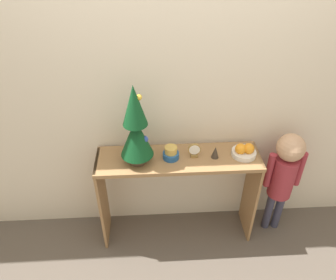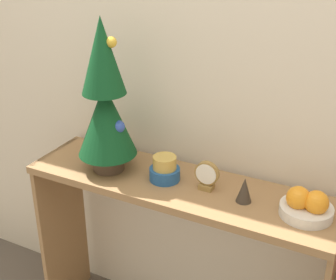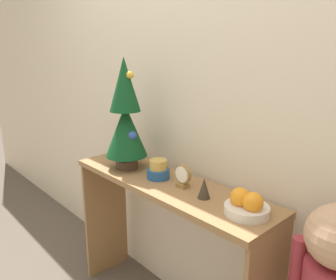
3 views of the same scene
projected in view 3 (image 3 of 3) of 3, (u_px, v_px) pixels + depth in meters
name	position (u px, v px, depth m)	size (l,w,h in m)	color
back_wall	(196.00, 91.00, 1.67)	(7.00, 0.05, 2.50)	beige
console_table	(166.00, 216.00, 1.69)	(1.20, 0.33, 0.82)	olive
mini_tree	(126.00, 117.00, 1.76)	(0.23, 0.23, 0.60)	#4C3828
fruit_bowl	(247.00, 205.00, 1.28)	(0.18, 0.18, 0.10)	silver
singing_bowl	(158.00, 170.00, 1.67)	(0.12, 0.12, 0.10)	#235189
desk_clock	(183.00, 176.00, 1.55)	(0.09, 0.04, 0.11)	olive
figurine	(204.00, 188.00, 1.43)	(0.06, 0.06, 0.09)	#382D23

